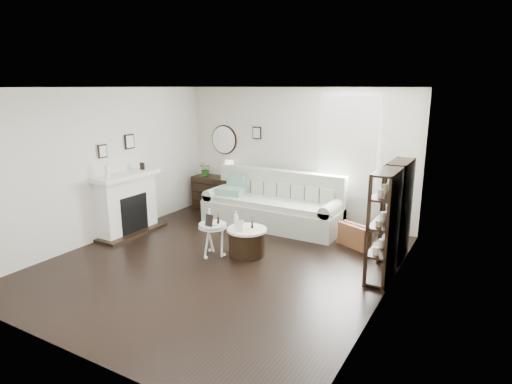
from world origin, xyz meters
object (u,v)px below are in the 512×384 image
Objects in this scene: sofa at (273,208)px; dresser at (218,193)px; drum_table at (247,242)px; pedestal_table at (213,227)px.

sofa is 2.48× the size of dresser.
drum_table is 0.62m from pedestal_table.
drum_table is at bearing 34.83° from pedestal_table.
pedestal_table is (-0.46, -0.32, 0.28)m from drum_table.
sofa is at bearing -13.36° from dresser.
sofa reaches higher than drum_table.
sofa is at bearing 86.85° from pedestal_table.
drum_table is 1.18× the size of pedestal_table.
pedestal_table is at bearing -93.15° from sofa.
dresser is 2.01× the size of pedestal_table.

